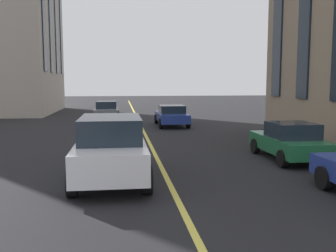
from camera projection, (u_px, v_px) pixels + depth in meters
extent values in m
cube|color=#D8C64C|center=(147.00, 138.00, 19.42)|extent=(80.00, 0.16, 0.01)
cube|color=silver|center=(111.00, 154.00, 11.07)|extent=(4.70, 1.95, 0.80)
cube|color=#19232D|center=(111.00, 129.00, 10.98)|extent=(2.59, 1.72, 0.70)
cylinder|color=black|center=(147.00, 180.00, 9.70)|extent=(0.76, 0.27, 0.76)
cylinder|color=black|center=(72.00, 182.00, 9.47)|extent=(0.76, 0.27, 0.76)
cylinder|color=black|center=(140.00, 156.00, 12.76)|extent=(0.76, 0.27, 0.76)
cylinder|color=black|center=(84.00, 158.00, 12.52)|extent=(0.76, 0.27, 0.76)
cylinder|color=black|center=(324.00, 178.00, 10.12)|extent=(0.64, 0.22, 0.64)
cube|color=slate|center=(106.00, 112.00, 29.17)|extent=(3.90, 1.75, 0.55)
cube|color=#19232D|center=(106.00, 105.00, 29.29)|extent=(1.64, 1.54, 0.55)
cylinder|color=black|center=(117.00, 117.00, 28.04)|extent=(0.60, 0.21, 0.60)
cylinder|color=black|center=(94.00, 117.00, 27.82)|extent=(0.60, 0.21, 0.60)
cylinder|color=black|center=(118.00, 114.00, 30.57)|extent=(0.60, 0.21, 0.60)
cylinder|color=black|center=(97.00, 114.00, 30.36)|extent=(0.60, 0.21, 0.60)
cube|color=navy|center=(171.00, 117.00, 24.94)|extent=(4.40, 1.80, 0.55)
cube|color=#19232D|center=(172.00, 109.00, 24.67)|extent=(1.85, 1.58, 0.50)
cylinder|color=black|center=(156.00, 119.00, 26.30)|extent=(0.64, 0.22, 0.64)
cylinder|color=black|center=(181.00, 119.00, 26.52)|extent=(0.64, 0.22, 0.64)
cylinder|color=black|center=(161.00, 123.00, 23.44)|extent=(0.64, 0.22, 0.64)
cylinder|color=black|center=(188.00, 123.00, 23.65)|extent=(0.64, 0.22, 0.64)
cube|color=#1E6038|center=(289.00, 144.00, 14.10)|extent=(3.90, 1.75, 0.55)
cube|color=#19232D|center=(292.00, 130.00, 13.84)|extent=(1.64, 1.54, 0.55)
cylinder|color=black|center=(255.00, 146.00, 15.29)|extent=(0.60, 0.21, 0.60)
cylinder|color=black|center=(295.00, 145.00, 15.50)|extent=(0.60, 0.21, 0.60)
cylinder|color=black|center=(282.00, 159.00, 12.75)|extent=(0.60, 0.21, 0.60)
cylinder|color=black|center=(329.00, 158.00, 12.97)|extent=(0.60, 0.21, 0.60)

